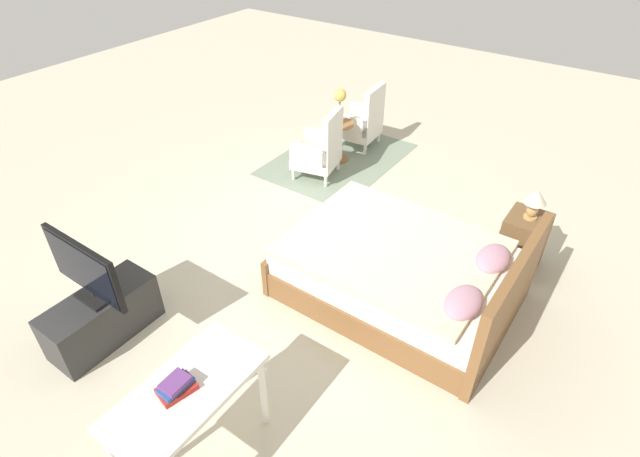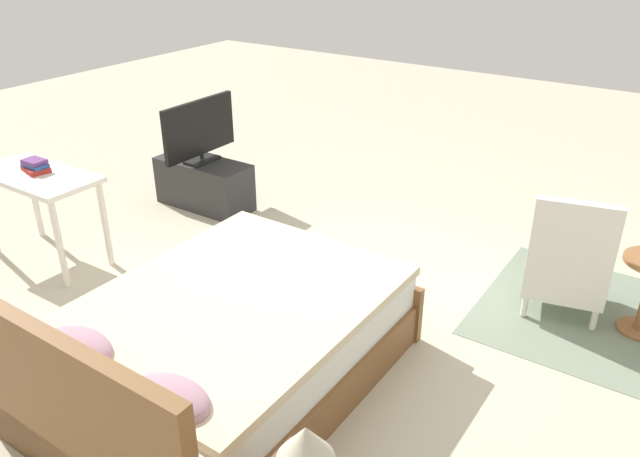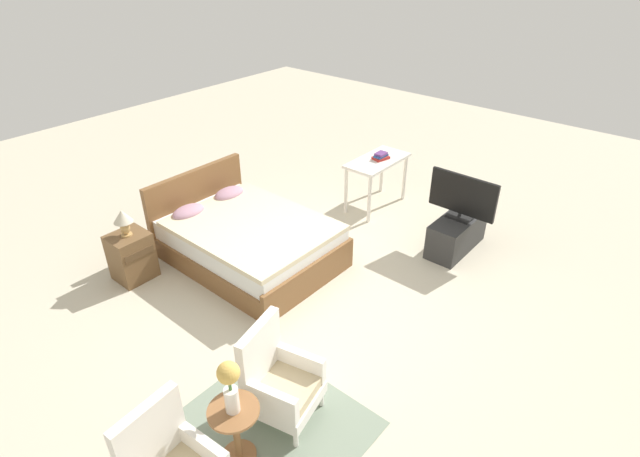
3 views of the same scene
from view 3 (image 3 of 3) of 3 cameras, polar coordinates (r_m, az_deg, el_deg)
name	(u,v)px [view 3 (image 3 of 3)]	position (r m, az deg, el deg)	size (l,w,h in m)	color
ground_plane	(312,294)	(5.87, -0.88, -7.47)	(16.00, 16.00, 0.00)	beige
floor_rug	(240,456)	(4.47, -9.12, -24.33)	(2.10, 1.50, 0.01)	gray
bed	(247,239)	(6.35, -8.35, -1.24)	(1.54, 2.13, 0.96)	brown
armchair_by_window_right	(278,381)	(4.41, -4.78, -17.02)	(0.65, 0.65, 0.92)	white
side_table	(236,428)	(4.19, -9.62, -21.54)	(0.40, 0.40, 0.56)	#936038
flower_vase	(230,383)	(3.81, -10.30, -16.94)	(0.17, 0.17, 0.48)	silver
nightstand	(132,256)	(6.38, -20.72, -2.99)	(0.44, 0.41, 0.59)	brown
table_lamp	(123,219)	(6.13, -21.59, 1.00)	(0.22, 0.22, 0.33)	tan
tv_stand	(456,233)	(6.78, 15.33, -0.53)	(0.96, 0.40, 0.46)	#2D2D2D
tv_flatscreen	(463,196)	(6.52, 15.99, 3.54)	(0.20, 0.88, 0.59)	black
vanity_desk	(377,167)	(7.46, 6.55, 7.05)	(1.04, 0.52, 0.76)	silver
book_stack	(381,156)	(7.41, 6.97, 8.20)	(0.26, 0.21, 0.10)	#AD2823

